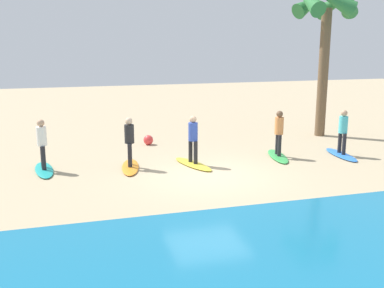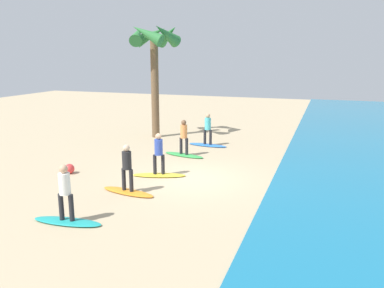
{
  "view_description": "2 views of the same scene",
  "coord_description": "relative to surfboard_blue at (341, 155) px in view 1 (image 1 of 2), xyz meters",
  "views": [
    {
      "loc": [
        4.37,
        13.4,
        4.24
      ],
      "look_at": [
        0.21,
        -1.02,
        0.82
      ],
      "focal_mm": 43.13,
      "sensor_mm": 36.0,
      "label": 1
    },
    {
      "loc": [
        13.63,
        4.83,
        4.69
      ],
      "look_at": [
        -0.66,
        -0.19,
        1.23
      ],
      "focal_mm": 36.61,
      "sensor_mm": 36.0,
      "label": 2
    }
  ],
  "objects": [
    {
      "name": "surfboard_green",
      "position": [
        2.37,
        -0.45,
        0.0
      ],
      "size": [
        1.0,
        2.17,
        0.09
      ],
      "primitive_type": "ellipsoid",
      "rotation": [
        0.0,
        0.0,
        1.35
      ],
      "color": "green",
      "rests_on": "ground"
    },
    {
      "name": "surfboard_teal",
      "position": [
        10.59,
        -0.93,
        0.0
      ],
      "size": [
        0.76,
        2.14,
        0.09
      ],
      "primitive_type": "ellipsoid",
      "rotation": [
        0.0,
        0.0,
        1.67
      ],
      "color": "teal",
      "rests_on": "ground"
    },
    {
      "name": "surfer_yellow",
      "position": [
        5.68,
        -0.26,
        0.99
      ],
      "size": [
        0.32,
        0.45,
        1.64
      ],
      "color": "#232328",
      "rests_on": "surfboard_yellow"
    },
    {
      "name": "surfer_green",
      "position": [
        2.37,
        -0.45,
        0.99
      ],
      "size": [
        0.32,
        0.45,
        1.64
      ],
      "color": "#232328",
      "rests_on": "surfboard_green"
    },
    {
      "name": "surfer_teal",
      "position": [
        10.59,
        -0.93,
        0.99
      ],
      "size": [
        0.32,
        0.46,
        1.64
      ],
      "color": "#232328",
      "rests_on": "surfboard_teal"
    },
    {
      "name": "surfboard_orange",
      "position": [
        7.81,
        -0.49,
        0.0
      ],
      "size": [
        0.89,
        2.16,
        0.09
      ],
      "primitive_type": "ellipsoid",
      "rotation": [
        0.0,
        0.0,
        1.41
      ],
      "color": "orange",
      "rests_on": "ground"
    },
    {
      "name": "surfer_blue",
      "position": [
        0.0,
        0.0,
        0.99
      ],
      "size": [
        0.32,
        0.46,
        1.64
      ],
      "color": "#232328",
      "rests_on": "surfboard_blue"
    },
    {
      "name": "surfboard_blue",
      "position": [
        0.0,
        0.0,
        0.0
      ],
      "size": [
        0.75,
        2.14,
        0.09
      ],
      "primitive_type": "ellipsoid",
      "rotation": [
        0.0,
        0.0,
        1.48
      ],
      "color": "blue",
      "rests_on": "ground"
    },
    {
      "name": "beach_ball",
      "position": [
        6.55,
        -3.82,
        0.15
      ],
      "size": [
        0.4,
        0.4,
        0.4
      ],
      "primitive_type": "sphere",
      "color": "#E53838",
      "rests_on": "ground"
    },
    {
      "name": "ground_plane",
      "position": [
        5.58,
        1.05,
        -0.04
      ],
      "size": [
        60.0,
        60.0,
        0.0
      ],
      "primitive_type": "plane",
      "color": "tan"
    },
    {
      "name": "surfboard_yellow",
      "position": [
        5.68,
        -0.26,
        0.0
      ],
      "size": [
        1.15,
        2.17,
        0.09
      ],
      "primitive_type": "ellipsoid",
      "rotation": [
        0.0,
        0.0,
        1.87
      ],
      "color": "yellow",
      "rests_on": "ground"
    },
    {
      "name": "surfer_orange",
      "position": [
        7.81,
        -0.49,
        0.99
      ],
      "size": [
        0.32,
        0.46,
        1.64
      ],
      "color": "#232328",
      "rests_on": "surfboard_orange"
    },
    {
      "name": "palm_tree",
      "position": [
        -1.23,
        -3.54,
        5.15
      ],
      "size": [
        2.88,
        3.03,
        6.49
      ],
      "color": "brown",
      "rests_on": "ground"
    }
  ]
}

